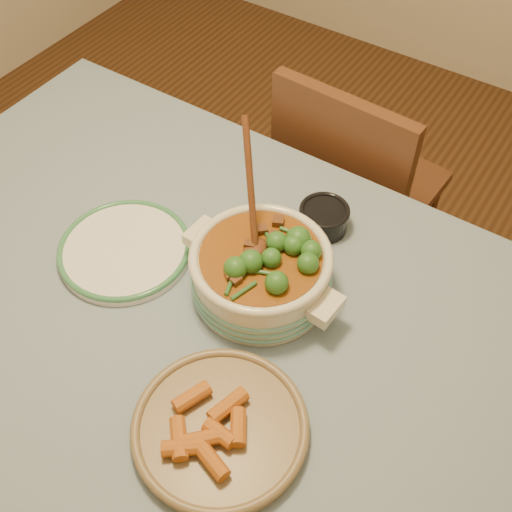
{
  "coord_description": "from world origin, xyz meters",
  "views": [
    {
      "loc": [
        0.55,
        -0.6,
        1.87
      ],
      "look_at": [
        0.08,
        0.11,
        0.86
      ],
      "focal_mm": 45.0,
      "sensor_mm": 36.0,
      "label": 1
    }
  ],
  "objects": [
    {
      "name": "floor",
      "position": [
        0.0,
        0.0,
        0.0
      ],
      "size": [
        4.5,
        4.5,
        0.0
      ],
      "primitive_type": "plane",
      "color": "#402412",
      "rests_on": "ground"
    },
    {
      "name": "dining_table",
      "position": [
        0.0,
        0.0,
        0.66
      ],
      "size": [
        1.68,
        1.08,
        0.76
      ],
      "color": "brown",
      "rests_on": "floor"
    },
    {
      "name": "stew_casserole",
      "position": [
        0.1,
        0.1,
        0.83
      ],
      "size": [
        0.38,
        0.31,
        0.35
      ],
      "rotation": [
        0.0,
        0.0,
        -0.07
      ],
      "color": "beige",
      "rests_on": "dining_table"
    },
    {
      "name": "white_plate",
      "position": [
        -0.21,
        0.02,
        0.77
      ],
      "size": [
        0.37,
        0.37,
        0.03
      ],
      "rotation": [
        0.0,
        0.0,
        0.27
      ],
      "color": "white",
      "rests_on": "dining_table"
    },
    {
      "name": "condiment_bowl",
      "position": [
        0.12,
        0.34,
        0.79
      ],
      "size": [
        0.14,
        0.14,
        0.06
      ],
      "rotation": [
        0.0,
        0.0,
        -0.25
      ],
      "color": "black",
      "rests_on": "dining_table"
    },
    {
      "name": "fried_plate",
      "position": [
        0.21,
        -0.21,
        0.78
      ],
      "size": [
        0.34,
        0.34,
        0.05
      ],
      "rotation": [
        0.0,
        0.0,
        0.05
      ],
      "color": "olive",
      "rests_on": "dining_table"
    },
    {
      "name": "chair_far",
      "position": [
        0.02,
        0.73,
        0.51
      ],
      "size": [
        0.44,
        0.44,
        0.9
      ],
      "rotation": [
        0.0,
        0.0,
        3.09
      ],
      "color": "brown",
      "rests_on": "floor"
    }
  ]
}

